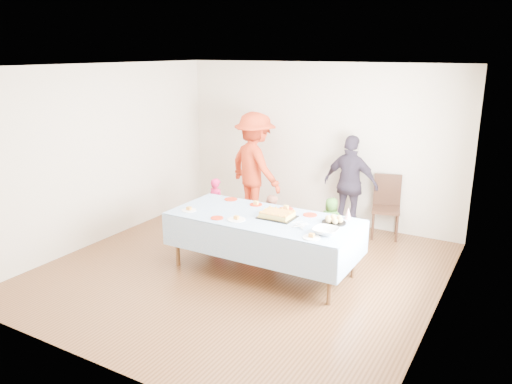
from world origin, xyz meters
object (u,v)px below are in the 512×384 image
party_table (263,220)px  dining_chair (386,202)px  adult_left (255,167)px  birthday_cake (277,215)px

party_table → dining_chair: bearing=64.6°
dining_chair → adult_left: 2.28m
party_table → dining_chair: (1.03, 2.17, -0.17)m
birthday_cake → adult_left: size_ratio=0.24×
party_table → birthday_cake: bearing=15.9°
birthday_cake → dining_chair: dining_chair is taller
party_table → adult_left: size_ratio=1.33×
dining_chair → adult_left: bearing=173.5°
birthday_cake → adult_left: bearing=127.4°
birthday_cake → adult_left: (-1.37, 1.79, 0.12)m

